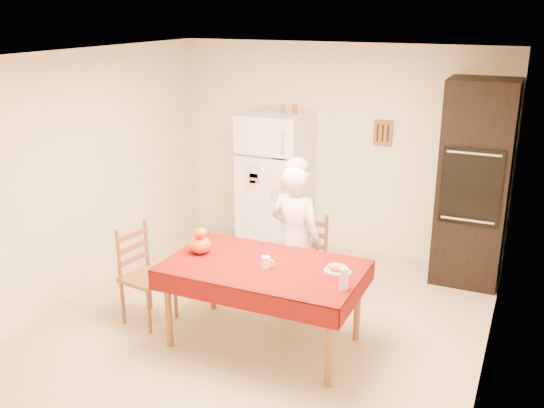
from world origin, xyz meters
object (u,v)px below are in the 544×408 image
Objects in this scene: seated_woman at (296,241)px; coffee_mug at (266,262)px; chair_left at (142,270)px; refrigerator at (275,183)px; wine_glass at (344,279)px; chair_far at (305,257)px; bread_plate at (338,271)px; pumpkin_lower at (201,245)px; oven_cabinet at (474,184)px; dining_table at (264,272)px.

seated_woman is 15.16× the size of coffee_mug.
seated_woman is at bearing -51.80° from chair_left.
chair_left is 9.50× the size of coffee_mug.
coffee_mug is at bearing -68.06° from refrigerator.
wine_glass is (0.73, -0.81, 0.09)m from seated_woman.
chair_far is 0.96m from coffee_mug.
bread_plate is (-0.14, 0.27, -0.08)m from wine_glass.
bread_plate is (1.45, -1.97, -0.08)m from refrigerator.
pumpkin_lower is (0.18, -2.07, -0.01)m from refrigerator.
coffee_mug is (1.28, 0.02, 0.30)m from chair_left.
chair_far is 1.14m from pumpkin_lower.
chair_left is at bearing -172.68° from pumpkin_lower.
pumpkin_lower is at bearing -84.97° from refrigerator.
coffee_mug is at bearing -165.09° from bread_plate.
bread_plate is at bearing -112.47° from oven_cabinet.
chair_left is (-1.28, -0.94, 0.00)m from chair_far.
seated_woman is 0.70m from coffee_mug.
refrigerator is at bearing 95.03° from pumpkin_lower.
bread_plate reaches higher than dining_table.
refrigerator is 17.00× the size of coffee_mug.
oven_cabinet is 2.99m from pumpkin_lower.
dining_table is at bearing -124.53° from oven_cabinet.
seated_woman reaches higher than dining_table.
wine_glass is at bearing 144.63° from seated_woman.
chair_far is (0.05, 0.87, -0.18)m from dining_table.
refrigerator reaches higher than chair_far.
wine_glass is (1.41, -0.17, 0.01)m from pumpkin_lower.
dining_table is at bearing -68.60° from refrigerator.
oven_cabinet is 2.32× the size of chair_far.
refrigerator is 1.12× the size of seated_woman.
bread_plate is at bearing 14.91° from coffee_mug.
dining_table is at bearing -1.16° from pumpkin_lower.
chair_far is 3.96× the size of bread_plate.
pumpkin_lower is at bearing 178.84° from dining_table.
seated_woman is 0.93m from pumpkin_lower.
wine_glass is at bearing -106.82° from oven_cabinet.
pumpkin_lower is (-0.67, 0.06, 0.02)m from coffee_mug.
dining_table is 8.56× the size of pumpkin_lower.
dining_table is (0.82, -2.08, -0.16)m from refrigerator.
refrigerator is at bearing -178.82° from oven_cabinet.
coffee_mug is (0.86, -2.12, -0.04)m from refrigerator.
pumpkin_lower is 1.13× the size of wine_glass.
chair_far is 5.40× the size of wine_glass.
pumpkin_lower reaches higher than coffee_mug.
refrigerator is 9.66× the size of wine_glass.
dining_table is at bearing -78.06° from chair_left.
pumpkin_lower is (-0.67, -0.64, 0.08)m from seated_woman.
seated_woman is (-1.43, -1.48, -0.34)m from oven_cabinet.
refrigerator is 1.52m from chair_far.
oven_cabinet is 12.50× the size of wine_glass.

